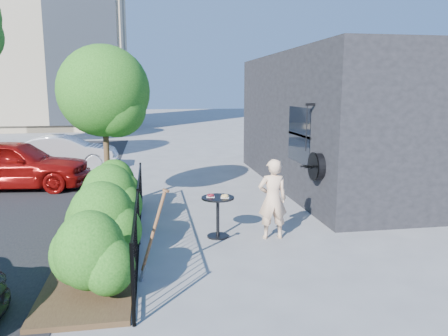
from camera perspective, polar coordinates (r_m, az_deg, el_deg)
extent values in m
plane|color=gray|center=(8.76, -1.02, -9.36)|extent=(120.00, 120.00, 0.00)
cube|color=black|center=(14.37, 18.40, 5.96)|extent=(6.00, 9.00, 4.00)
cube|color=black|center=(11.26, 9.83, 4.28)|extent=(0.04, 1.60, 1.40)
cube|color=black|center=(11.26, 9.85, 4.28)|extent=(0.05, 1.70, 0.06)
cylinder|color=black|center=(9.91, 12.11, 0.20)|extent=(0.18, 0.60, 0.60)
cylinder|color=black|center=(9.88, 11.57, 0.19)|extent=(0.03, 0.64, 0.64)
cube|color=black|center=(10.23, 11.25, 8.15)|extent=(0.25, 0.06, 0.06)
cylinder|color=black|center=(10.24, 10.72, 5.08)|extent=(0.02, 0.02, 1.05)
cylinder|color=black|center=(5.69, -11.84, -14.76)|extent=(0.05, 0.05, 1.10)
cylinder|color=black|center=(8.51, -11.13, -6.26)|extent=(0.05, 0.05, 1.10)
cylinder|color=black|center=(11.42, -10.79, -2.03)|extent=(0.05, 0.05, 1.10)
cube|color=black|center=(8.38, -11.25, -2.91)|extent=(0.03, 6.00, 0.03)
cube|color=black|center=(8.64, -11.03, -9.12)|extent=(0.03, 6.00, 0.03)
cylinder|color=black|center=(5.78, -11.80, -14.35)|extent=(0.02, 0.02, 1.04)
cylinder|color=black|center=(5.96, -11.73, -13.55)|extent=(0.02, 0.02, 1.04)
cylinder|color=black|center=(6.15, -11.67, -12.81)|extent=(0.02, 0.02, 1.04)
cylinder|color=black|center=(6.33, -11.61, -12.10)|extent=(0.02, 0.02, 1.04)
cylinder|color=black|center=(6.52, -11.56, -11.44)|extent=(0.02, 0.02, 1.04)
cylinder|color=black|center=(6.70, -11.51, -10.82)|extent=(0.02, 0.02, 1.04)
cylinder|color=black|center=(6.89, -11.46, -10.23)|extent=(0.02, 0.02, 1.04)
cylinder|color=black|center=(7.08, -11.41, -9.66)|extent=(0.02, 0.02, 1.04)
cylinder|color=black|center=(7.27, -11.37, -9.13)|extent=(0.02, 0.02, 1.04)
cylinder|color=black|center=(7.46, -11.33, -8.63)|extent=(0.02, 0.02, 1.04)
cylinder|color=black|center=(7.65, -11.29, -8.15)|extent=(0.02, 0.02, 1.04)
cylinder|color=black|center=(7.84, -11.25, -7.69)|extent=(0.02, 0.02, 1.04)
cylinder|color=black|center=(8.03, -11.21, -7.26)|extent=(0.02, 0.02, 1.04)
cylinder|color=black|center=(8.22, -11.18, -6.84)|extent=(0.02, 0.02, 1.04)
cylinder|color=black|center=(8.41, -11.15, -6.45)|extent=(0.02, 0.02, 1.04)
cylinder|color=black|center=(8.60, -11.12, -6.07)|extent=(0.02, 0.02, 1.04)
cylinder|color=black|center=(8.79, -11.09, -5.71)|extent=(0.02, 0.02, 1.04)
cylinder|color=black|center=(8.99, -11.06, -5.36)|extent=(0.02, 0.02, 1.04)
cylinder|color=black|center=(9.18, -11.04, -5.03)|extent=(0.02, 0.02, 1.04)
cylinder|color=black|center=(9.37, -11.01, -4.72)|extent=(0.02, 0.02, 1.04)
cylinder|color=black|center=(9.57, -10.99, -4.41)|extent=(0.02, 0.02, 1.04)
cylinder|color=black|center=(9.76, -10.96, -4.12)|extent=(0.02, 0.02, 1.04)
cylinder|color=black|center=(9.95, -10.94, -3.84)|extent=(0.02, 0.02, 1.04)
cylinder|color=black|center=(10.15, -10.92, -3.57)|extent=(0.02, 0.02, 1.04)
cylinder|color=black|center=(10.34, -10.90, -3.31)|extent=(0.02, 0.02, 1.04)
cylinder|color=black|center=(10.54, -10.88, -3.05)|extent=(0.02, 0.02, 1.04)
cylinder|color=black|center=(10.73, -10.86, -2.81)|extent=(0.02, 0.02, 1.04)
cylinder|color=black|center=(10.93, -10.84, -2.58)|extent=(0.02, 0.02, 1.04)
cylinder|color=black|center=(11.12, -10.82, -2.35)|extent=(0.02, 0.02, 1.04)
cylinder|color=black|center=(11.32, -10.80, -2.14)|extent=(0.02, 0.02, 1.04)
cube|color=#382616|center=(8.71, -15.69, -9.58)|extent=(1.30, 6.00, 0.08)
ellipsoid|color=#185212|center=(6.42, -17.08, -10.59)|extent=(1.10, 1.10, 1.24)
ellipsoid|color=#185212|center=(7.93, -15.63, -6.53)|extent=(1.10, 1.10, 1.24)
ellipsoid|color=#185212|center=(9.37, -14.72, -3.92)|extent=(1.10, 1.10, 1.24)
ellipsoid|color=#185212|center=(10.73, -14.09, -2.12)|extent=(1.10, 1.10, 1.24)
cylinder|color=#3F2B19|center=(11.15, -15.04, 0.91)|extent=(0.14, 0.14, 2.40)
sphere|color=#185212|center=(11.01, -15.43, 9.36)|extent=(2.20, 2.20, 2.20)
sphere|color=#185212|center=(10.80, -13.85, 7.66)|extent=(1.43, 1.43, 1.43)
cylinder|color=black|center=(8.69, -0.82, -3.92)|extent=(0.66, 0.66, 0.03)
cylinder|color=black|center=(8.80, -0.81, -6.48)|extent=(0.07, 0.07, 0.79)
cylinder|color=black|center=(8.92, -0.80, -8.87)|extent=(0.44, 0.44, 0.03)
cube|color=white|center=(8.72, -1.75, -3.75)|extent=(0.19, 0.19, 0.01)
cube|color=white|center=(8.66, 0.12, -3.85)|extent=(0.19, 0.19, 0.01)
torus|color=#450B10|center=(8.71, -1.75, -3.58)|extent=(0.15, 0.15, 0.05)
torus|color=tan|center=(8.65, 0.12, -3.67)|extent=(0.15, 0.15, 0.05)
imported|color=beige|center=(8.69, 6.37, -4.05)|extent=(0.60, 0.41, 1.61)
cylinder|color=brown|center=(6.89, -9.16, -8.07)|extent=(0.44, 0.05, 1.29)
cube|color=gray|center=(7.13, -10.58, -13.32)|extent=(0.11, 0.19, 0.27)
cylinder|color=brown|center=(6.72, -7.58, -2.93)|extent=(0.11, 0.11, 0.06)
imported|color=maroon|center=(14.43, -25.86, 0.47)|extent=(4.57, 2.23, 1.50)
imported|color=silver|center=(17.48, -20.02, 1.99)|extent=(3.80, 1.33, 1.25)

